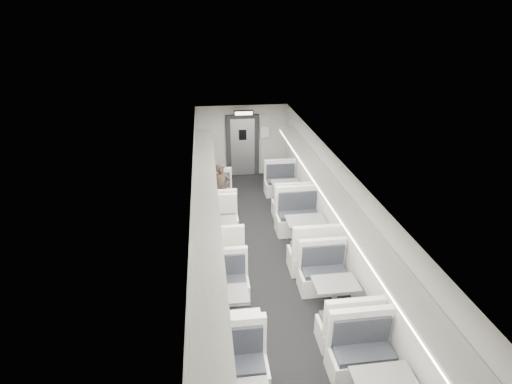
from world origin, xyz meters
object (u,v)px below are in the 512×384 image
object	(u,v)px
booth_left_a	(217,203)
vestibule_door	(243,146)
booth_right_b	(305,234)
booth_right_c	(334,298)
booth_right_a	(285,193)
passenger	(222,188)
booth_left_c	(227,308)
booth_left_b	(220,234)
exit_sign	(244,113)

from	to	relation	value
booth_left_a	vestibule_door	distance (m)	3.10
booth_right_b	booth_right_c	world-z (taller)	booth_right_b
booth_right_a	passenger	xyz separation A→B (m)	(-1.85, -0.22, 0.35)
vestibule_door	booth_right_a	bearing A→B (deg)	-67.63
booth_left_a	booth_right_a	size ratio (longest dim) A/B	0.98
booth_left_c	booth_right_a	bearing A→B (deg)	66.96
booth_left_c	booth_right_b	distance (m)	3.03
booth_left_a	vestibule_door	size ratio (longest dim) A/B	0.92
booth_left_a	passenger	xyz separation A→B (m)	(0.15, 0.20, 0.36)
booth_left_c	booth_right_a	distance (m)	5.11
booth_left_b	booth_right_a	distance (m)	2.89
booth_left_c	passenger	bearing A→B (deg)	88.13
booth_left_c	vestibule_door	xyz separation A→B (m)	(1.00, 7.13, 0.69)
booth_right_a	booth_left_a	bearing A→B (deg)	-168.26
booth_right_c	booth_left_b	bearing A→B (deg)	127.75
booth_left_b	booth_right_c	bearing A→B (deg)	-52.25
booth_right_a	booth_left_b	bearing A→B (deg)	-133.71
booth_left_a	exit_sign	xyz separation A→B (m)	(1.00, 2.36, 1.93)
vestibule_door	booth_left_a	bearing A→B (deg)	-109.36
booth_left_a	booth_right_c	world-z (taller)	booth_right_c
booth_left_b	vestibule_door	size ratio (longest dim) A/B	0.96
booth_left_a	passenger	bearing A→B (deg)	53.79
booth_right_c	exit_sign	bearing A→B (deg)	98.59
passenger	booth_left_c	bearing A→B (deg)	-97.33
booth_left_a	booth_left_c	world-z (taller)	booth_left_c
booth_right_b	passenger	distance (m)	2.90
booth_left_c	vestibule_door	size ratio (longest dim) A/B	0.92
booth_left_c	booth_right_a	xyz separation A→B (m)	(2.00, 4.70, 0.01)
booth_right_b	exit_sign	distance (m)	4.86
booth_right_a	vestibule_door	world-z (taller)	vestibule_door
booth_right_b	passenger	size ratio (longest dim) A/B	1.58
booth_left_a	booth_left_b	xyz separation A→B (m)	(0.00, -1.68, 0.01)
passenger	exit_sign	distance (m)	2.80
booth_left_b	passenger	bearing A→B (deg)	85.54
booth_right_a	passenger	distance (m)	1.90
booth_left_c	booth_left_b	bearing A→B (deg)	90.00
booth_left_c	vestibule_door	world-z (taller)	vestibule_door
booth_right_c	passenger	size ratio (longest dim) A/B	1.41
vestibule_door	passenger	bearing A→B (deg)	-107.88
booth_left_c	booth_right_c	size ratio (longest dim) A/B	0.98
booth_left_c	passenger	size ratio (longest dim) A/B	1.38
booth_left_b	booth_right_a	xyz separation A→B (m)	(2.00, 2.09, -0.01)
booth_right_a	exit_sign	distance (m)	2.91
booth_right_c	passenger	bearing A→B (deg)	112.57
booth_right_b	vestibule_door	size ratio (longest dim) A/B	1.06
booth_left_b	booth_left_c	size ratio (longest dim) A/B	1.04
exit_sign	booth_left_c	bearing A→B (deg)	-98.56
booth_left_a	booth_right_b	distance (m)	2.84
booth_right_c	exit_sign	world-z (taller)	exit_sign
passenger	vestibule_door	distance (m)	2.80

